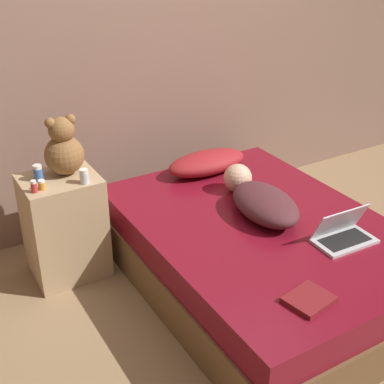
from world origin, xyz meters
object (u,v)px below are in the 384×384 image
(bottle_blue, at_px, (38,173))
(pillow, at_px, (207,163))
(book, at_px, (309,299))
(laptop, at_px, (343,234))
(teddy_bear, at_px, (64,149))
(bottle_red, at_px, (34,187))
(person_lying, at_px, (260,199))
(bottle_amber, at_px, (42,185))
(bottle_clear, at_px, (84,176))

(bottle_blue, bearing_deg, pillow, -0.43)
(book, bearing_deg, pillow, 76.77)
(laptop, xyz_separation_m, teddy_bear, (-1.15, 1.14, 0.33))
(bottle_red, bearing_deg, laptop, -35.71)
(teddy_bear, distance_m, book, 1.62)
(person_lying, distance_m, bottle_blue, 1.31)
(bottle_red, height_order, bottle_amber, bottle_red)
(teddy_bear, relative_size, book, 1.50)
(pillow, bearing_deg, bottle_amber, -174.42)
(pillow, bearing_deg, person_lying, -91.39)
(pillow, xyz_separation_m, teddy_bear, (-0.98, 0.02, 0.30))
(pillow, height_order, bottle_clear, bottle_clear)
(teddy_bear, xyz_separation_m, bottle_red, (-0.23, -0.15, -0.12))
(pillow, bearing_deg, laptop, -81.22)
(laptop, bearing_deg, book, -146.85)
(laptop, height_order, bottle_clear, bottle_clear)
(pillow, relative_size, bottle_red, 8.25)
(teddy_bear, height_order, book, teddy_bear)
(bottle_amber, bearing_deg, bottle_red, -163.63)
(bottle_red, relative_size, book, 0.30)
(person_lying, distance_m, bottle_clear, 1.04)
(bottle_clear, bearing_deg, teddy_bear, 104.62)
(teddy_bear, xyz_separation_m, book, (0.64, -1.45, -0.36))
(bottle_clear, bearing_deg, pillow, 9.82)
(laptop, distance_m, bottle_blue, 1.75)
(pillow, distance_m, book, 1.47)
(teddy_bear, bearing_deg, pillow, -1.25)
(pillow, xyz_separation_m, laptop, (0.17, -1.12, -0.03))
(person_lying, relative_size, bottle_blue, 7.62)
(pillow, height_order, laptop, laptop)
(bottle_blue, height_order, bottle_amber, bottle_blue)
(person_lying, bearing_deg, book, -104.07)
(bottle_blue, distance_m, book, 1.67)
(bottle_red, relative_size, bottle_blue, 0.74)
(bottle_blue, bearing_deg, book, -60.53)
(pillow, distance_m, laptop, 1.13)
(bottle_clear, xyz_separation_m, book, (0.59, -1.26, -0.25))
(teddy_bear, bearing_deg, bottle_blue, -175.70)
(bottle_red, xyz_separation_m, book, (0.87, -1.30, -0.24))
(person_lying, distance_m, teddy_bear, 1.19)
(teddy_bear, distance_m, bottle_red, 0.30)
(teddy_bear, relative_size, bottle_blue, 3.72)
(person_lying, bearing_deg, bottle_blue, 158.43)
(laptop, height_order, bottle_amber, bottle_amber)
(bottle_amber, xyz_separation_m, bottle_clear, (0.23, -0.05, 0.01))
(person_lying, relative_size, bottle_amber, 13.10)
(teddy_bear, distance_m, bottle_clear, 0.22)
(person_lying, bearing_deg, bottle_amber, 163.68)
(pillow, relative_size, bottle_amber, 10.51)
(laptop, relative_size, bottle_clear, 3.98)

